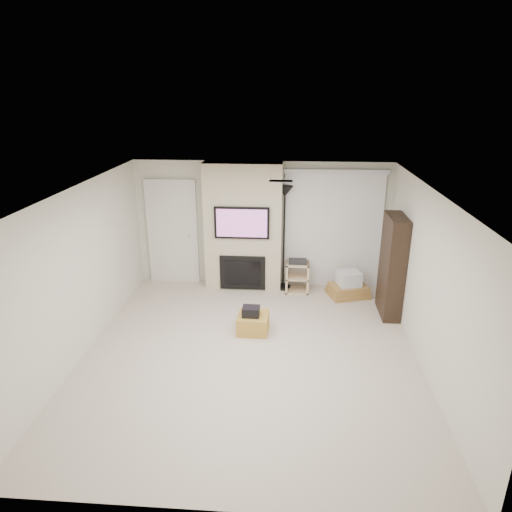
# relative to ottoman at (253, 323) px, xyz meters

# --- Properties ---
(floor) EXTENTS (5.00, 5.50, 0.00)m
(floor) POSITION_rel_ottoman_xyz_m (0.01, -0.71, -0.15)
(floor) COLOR beige
(floor) RESTS_ON ground
(ceiling) EXTENTS (5.00, 5.50, 0.00)m
(ceiling) POSITION_rel_ottoman_xyz_m (0.01, -0.71, 2.35)
(ceiling) COLOR white
(ceiling) RESTS_ON wall_back
(wall_back) EXTENTS (5.00, 0.00, 2.50)m
(wall_back) POSITION_rel_ottoman_xyz_m (0.01, 2.04, 1.10)
(wall_back) COLOR silver
(wall_back) RESTS_ON ground
(wall_front) EXTENTS (5.00, 0.00, 2.50)m
(wall_front) POSITION_rel_ottoman_xyz_m (0.01, -3.46, 1.10)
(wall_front) COLOR silver
(wall_front) RESTS_ON ground
(wall_left) EXTENTS (0.00, 5.50, 2.50)m
(wall_left) POSITION_rel_ottoman_xyz_m (-2.49, -0.71, 1.10)
(wall_left) COLOR silver
(wall_left) RESTS_ON ground
(wall_right) EXTENTS (0.00, 5.50, 2.50)m
(wall_right) POSITION_rel_ottoman_xyz_m (2.51, -0.71, 1.10)
(wall_right) COLOR silver
(wall_right) RESTS_ON ground
(hvac_vent) EXTENTS (0.35, 0.18, 0.01)m
(hvac_vent) POSITION_rel_ottoman_xyz_m (0.41, 0.09, 2.35)
(hvac_vent) COLOR silver
(hvac_vent) RESTS_ON ceiling
(ottoman) EXTENTS (0.52, 0.52, 0.30)m
(ottoman) POSITION_rel_ottoman_xyz_m (0.00, 0.00, 0.00)
(ottoman) COLOR #B78C34
(ottoman) RESTS_ON floor
(black_bag) EXTENTS (0.29, 0.23, 0.16)m
(black_bag) POSITION_rel_ottoman_xyz_m (-0.03, -0.04, 0.23)
(black_bag) COLOR black
(black_bag) RESTS_ON ottoman
(fireplace_wall) EXTENTS (1.50, 0.47, 2.50)m
(fireplace_wall) POSITION_rel_ottoman_xyz_m (-0.34, 1.83, 1.09)
(fireplace_wall) COLOR beige
(fireplace_wall) RESTS_ON floor
(entry_door) EXTENTS (1.02, 0.11, 2.14)m
(entry_door) POSITION_rel_ottoman_xyz_m (-1.79, 2.00, 0.90)
(entry_door) COLOR silver
(entry_door) RESTS_ON floor
(vertical_blinds) EXTENTS (1.98, 0.10, 2.37)m
(vertical_blinds) POSITION_rel_ottoman_xyz_m (1.41, 1.99, 1.12)
(vertical_blinds) COLOR silver
(vertical_blinds) RESTS_ON floor
(floor_lamp) EXTENTS (0.31, 0.31, 2.08)m
(floor_lamp) POSITION_rel_ottoman_xyz_m (0.47, 1.79, 1.49)
(floor_lamp) COLOR black
(floor_lamp) RESTS_ON floor
(av_stand) EXTENTS (0.45, 0.38, 0.66)m
(av_stand) POSITION_rel_ottoman_xyz_m (0.74, 1.65, 0.20)
(av_stand) COLOR beige
(av_stand) RESTS_ON floor
(box_stack) EXTENTS (0.87, 0.76, 0.50)m
(box_stack) POSITION_rel_ottoman_xyz_m (1.73, 1.51, 0.04)
(box_stack) COLOR #A77A3E
(box_stack) RESTS_ON floor
(bookshelf) EXTENTS (0.30, 0.80, 1.80)m
(bookshelf) POSITION_rel_ottoman_xyz_m (2.35, 0.82, 0.75)
(bookshelf) COLOR black
(bookshelf) RESTS_ON floor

